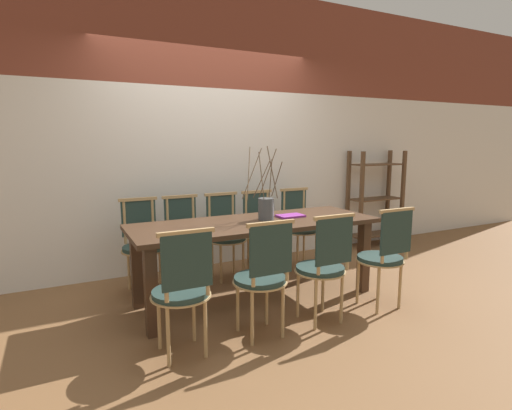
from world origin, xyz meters
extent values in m
plane|color=brown|center=(0.00, 0.00, 0.00)|extent=(16.00, 16.00, 0.00)
cube|color=silver|center=(0.00, 1.22, 1.03)|extent=(12.00, 0.06, 2.06)
cube|color=brown|center=(0.00, 1.22, 2.63)|extent=(12.00, 0.06, 1.14)
cube|color=#422B1C|center=(0.00, 0.00, 0.72)|extent=(2.27, 0.81, 0.04)
cube|color=#422B1C|center=(-1.03, -0.30, 0.35)|extent=(0.09, 0.09, 0.70)
cube|color=#422B1C|center=(1.03, -0.30, 0.35)|extent=(0.09, 0.09, 0.70)
cube|color=#422B1C|center=(-1.03, 0.30, 0.35)|extent=(0.09, 0.09, 0.70)
cube|color=#422B1C|center=(1.03, 0.30, 0.35)|extent=(0.09, 0.09, 0.70)
cylinder|color=#233833|center=(-0.90, -0.64, 0.44)|extent=(0.39, 0.39, 0.04)
cylinder|color=tan|center=(-0.90, -0.64, 0.42)|extent=(0.42, 0.42, 0.01)
cylinder|color=tan|center=(-1.03, -0.52, 0.21)|extent=(0.03, 0.03, 0.43)
cylinder|color=tan|center=(-0.77, -0.52, 0.21)|extent=(0.03, 0.03, 0.43)
cylinder|color=tan|center=(-1.03, -0.77, 0.21)|extent=(0.03, 0.03, 0.43)
cylinder|color=tan|center=(-0.77, -0.77, 0.21)|extent=(0.03, 0.03, 0.43)
cylinder|color=tan|center=(-1.04, -0.81, 0.69)|extent=(0.03, 0.03, 0.45)
cylinder|color=tan|center=(-0.76, -0.81, 0.69)|extent=(0.03, 0.03, 0.45)
cube|color=#233833|center=(-0.90, -0.82, 0.71)|extent=(0.33, 0.02, 0.36)
cube|color=tan|center=(-0.90, -0.81, 0.90)|extent=(0.37, 0.03, 0.03)
cylinder|color=#233833|center=(-0.29, -0.64, 0.44)|extent=(0.39, 0.39, 0.04)
cylinder|color=tan|center=(-0.29, -0.64, 0.42)|extent=(0.42, 0.42, 0.01)
cylinder|color=tan|center=(-0.42, -0.52, 0.21)|extent=(0.03, 0.03, 0.43)
cylinder|color=tan|center=(-0.16, -0.52, 0.21)|extent=(0.03, 0.03, 0.43)
cylinder|color=tan|center=(-0.42, -0.77, 0.21)|extent=(0.03, 0.03, 0.43)
cylinder|color=tan|center=(-0.16, -0.77, 0.21)|extent=(0.03, 0.03, 0.43)
cylinder|color=tan|center=(-0.43, -0.81, 0.69)|extent=(0.03, 0.03, 0.45)
cylinder|color=tan|center=(-0.15, -0.81, 0.69)|extent=(0.03, 0.03, 0.45)
cube|color=#233833|center=(-0.29, -0.82, 0.71)|extent=(0.33, 0.02, 0.36)
cube|color=tan|center=(-0.29, -0.81, 0.90)|extent=(0.37, 0.03, 0.03)
cylinder|color=#233833|center=(0.26, -0.64, 0.44)|extent=(0.39, 0.39, 0.04)
cylinder|color=tan|center=(0.26, -0.64, 0.42)|extent=(0.42, 0.42, 0.01)
cylinder|color=tan|center=(0.13, -0.52, 0.21)|extent=(0.03, 0.03, 0.43)
cylinder|color=tan|center=(0.39, -0.52, 0.21)|extent=(0.03, 0.03, 0.43)
cylinder|color=tan|center=(0.13, -0.77, 0.21)|extent=(0.03, 0.03, 0.43)
cylinder|color=tan|center=(0.39, -0.77, 0.21)|extent=(0.03, 0.03, 0.43)
cylinder|color=tan|center=(0.12, -0.81, 0.69)|extent=(0.03, 0.03, 0.45)
cylinder|color=tan|center=(0.40, -0.81, 0.69)|extent=(0.03, 0.03, 0.45)
cube|color=#233833|center=(0.26, -0.82, 0.71)|extent=(0.33, 0.02, 0.36)
cube|color=tan|center=(0.26, -0.81, 0.90)|extent=(0.37, 0.03, 0.03)
cylinder|color=#233833|center=(0.90, -0.64, 0.44)|extent=(0.39, 0.39, 0.04)
cylinder|color=tan|center=(0.90, -0.64, 0.42)|extent=(0.42, 0.42, 0.01)
cylinder|color=tan|center=(0.78, -0.52, 0.21)|extent=(0.03, 0.03, 0.43)
cylinder|color=tan|center=(1.03, -0.52, 0.21)|extent=(0.03, 0.03, 0.43)
cylinder|color=tan|center=(0.78, -0.77, 0.21)|extent=(0.03, 0.03, 0.43)
cylinder|color=tan|center=(1.03, -0.77, 0.21)|extent=(0.03, 0.03, 0.43)
cylinder|color=tan|center=(0.77, -0.81, 0.69)|extent=(0.03, 0.03, 0.45)
cylinder|color=tan|center=(1.04, -0.81, 0.69)|extent=(0.03, 0.03, 0.45)
cube|color=#233833|center=(0.90, -0.82, 0.71)|extent=(0.33, 0.02, 0.36)
cube|color=tan|center=(0.90, -0.81, 0.90)|extent=(0.37, 0.03, 0.03)
cylinder|color=#233833|center=(-0.90, 0.64, 0.44)|extent=(0.39, 0.39, 0.04)
cylinder|color=tan|center=(-0.90, 0.64, 0.42)|extent=(0.42, 0.42, 0.01)
cylinder|color=tan|center=(-0.77, 0.52, 0.21)|extent=(0.03, 0.03, 0.43)
cylinder|color=tan|center=(-1.03, 0.52, 0.21)|extent=(0.03, 0.03, 0.43)
cylinder|color=tan|center=(-0.77, 0.77, 0.21)|extent=(0.03, 0.03, 0.43)
cylinder|color=tan|center=(-1.03, 0.77, 0.21)|extent=(0.03, 0.03, 0.43)
cylinder|color=tan|center=(-0.76, 0.81, 0.69)|extent=(0.03, 0.03, 0.45)
cylinder|color=tan|center=(-1.04, 0.81, 0.69)|extent=(0.03, 0.03, 0.45)
cube|color=#233833|center=(-0.90, 0.82, 0.71)|extent=(0.33, 0.02, 0.36)
cube|color=tan|center=(-0.90, 0.81, 0.90)|extent=(0.37, 0.03, 0.03)
cylinder|color=#233833|center=(-0.48, 0.64, 0.44)|extent=(0.39, 0.39, 0.04)
cylinder|color=tan|center=(-0.48, 0.64, 0.42)|extent=(0.42, 0.42, 0.01)
cylinder|color=tan|center=(-0.35, 0.52, 0.21)|extent=(0.03, 0.03, 0.43)
cylinder|color=tan|center=(-0.60, 0.52, 0.21)|extent=(0.03, 0.03, 0.43)
cylinder|color=tan|center=(-0.35, 0.77, 0.21)|extent=(0.03, 0.03, 0.43)
cylinder|color=tan|center=(-0.60, 0.77, 0.21)|extent=(0.03, 0.03, 0.43)
cylinder|color=tan|center=(-0.34, 0.81, 0.69)|extent=(0.03, 0.03, 0.45)
cylinder|color=tan|center=(-0.61, 0.81, 0.69)|extent=(0.03, 0.03, 0.45)
cube|color=#233833|center=(-0.48, 0.82, 0.71)|extent=(0.33, 0.02, 0.36)
cube|color=tan|center=(-0.48, 0.81, 0.90)|extent=(0.37, 0.03, 0.03)
cylinder|color=#233833|center=(-0.02, 0.64, 0.44)|extent=(0.39, 0.39, 0.04)
cylinder|color=tan|center=(-0.02, 0.64, 0.42)|extent=(0.42, 0.42, 0.01)
cylinder|color=tan|center=(0.11, 0.52, 0.21)|extent=(0.03, 0.03, 0.43)
cylinder|color=tan|center=(-0.15, 0.52, 0.21)|extent=(0.03, 0.03, 0.43)
cylinder|color=tan|center=(0.11, 0.77, 0.21)|extent=(0.03, 0.03, 0.43)
cylinder|color=tan|center=(-0.15, 0.77, 0.21)|extent=(0.03, 0.03, 0.43)
cylinder|color=tan|center=(0.12, 0.81, 0.69)|extent=(0.03, 0.03, 0.45)
cylinder|color=tan|center=(-0.16, 0.81, 0.69)|extent=(0.03, 0.03, 0.45)
cube|color=#233833|center=(-0.02, 0.82, 0.71)|extent=(0.33, 0.02, 0.36)
cube|color=tan|center=(-0.02, 0.81, 0.90)|extent=(0.37, 0.03, 0.03)
cylinder|color=#233833|center=(0.42, 0.64, 0.44)|extent=(0.39, 0.39, 0.04)
cylinder|color=tan|center=(0.42, 0.64, 0.42)|extent=(0.42, 0.42, 0.01)
cylinder|color=tan|center=(0.54, 0.52, 0.21)|extent=(0.03, 0.03, 0.43)
cylinder|color=tan|center=(0.29, 0.52, 0.21)|extent=(0.03, 0.03, 0.43)
cylinder|color=tan|center=(0.54, 0.77, 0.21)|extent=(0.03, 0.03, 0.43)
cylinder|color=tan|center=(0.29, 0.77, 0.21)|extent=(0.03, 0.03, 0.43)
cylinder|color=tan|center=(0.55, 0.81, 0.69)|extent=(0.03, 0.03, 0.45)
cylinder|color=tan|center=(0.28, 0.81, 0.69)|extent=(0.03, 0.03, 0.45)
cube|color=#233833|center=(0.42, 0.82, 0.71)|extent=(0.33, 0.02, 0.36)
cube|color=tan|center=(0.42, 0.81, 0.90)|extent=(0.37, 0.03, 0.03)
cylinder|color=#233833|center=(0.91, 0.64, 0.44)|extent=(0.39, 0.39, 0.04)
cylinder|color=tan|center=(0.91, 0.64, 0.42)|extent=(0.42, 0.42, 0.01)
cylinder|color=tan|center=(1.04, 0.52, 0.21)|extent=(0.03, 0.03, 0.43)
cylinder|color=tan|center=(0.79, 0.52, 0.21)|extent=(0.03, 0.03, 0.43)
cylinder|color=tan|center=(1.04, 0.77, 0.21)|extent=(0.03, 0.03, 0.43)
cylinder|color=tan|center=(0.79, 0.77, 0.21)|extent=(0.03, 0.03, 0.43)
cylinder|color=tan|center=(1.05, 0.81, 0.69)|extent=(0.03, 0.03, 0.45)
cylinder|color=tan|center=(0.78, 0.81, 0.69)|extent=(0.03, 0.03, 0.45)
cube|color=#233833|center=(0.91, 0.82, 0.71)|extent=(0.33, 0.02, 0.36)
cube|color=tan|center=(0.91, 0.81, 0.90)|extent=(0.37, 0.03, 0.03)
cylinder|color=#4C5156|center=(0.11, 0.02, 0.84)|extent=(0.15, 0.15, 0.20)
cylinder|color=brown|center=(0.11, 0.11, 1.11)|extent=(0.18, 0.01, 0.34)
cylinder|color=brown|center=(-0.02, 0.10, 1.18)|extent=(0.17, 0.29, 0.47)
cylinder|color=brown|center=(0.16, 0.08, 1.17)|extent=(0.14, 0.11, 0.46)
cylinder|color=brown|center=(0.06, 0.02, 1.16)|extent=(0.01, 0.11, 0.43)
cylinder|color=brown|center=(0.15, 0.01, 1.13)|extent=(0.03, 0.09, 0.36)
cylinder|color=brown|center=(0.22, 0.01, 1.11)|extent=(0.02, 0.22, 0.34)
cylinder|color=brown|center=(0.14, -0.05, 1.18)|extent=(0.15, 0.06, 0.48)
cylinder|color=brown|center=(0.04, 0.16, 1.17)|extent=(0.28, 0.16, 0.46)
cube|color=#842D8C|center=(0.39, 0.04, 0.75)|extent=(0.26, 0.18, 0.02)
cube|color=#513823|center=(1.99, 0.85, 0.67)|extent=(0.04, 0.04, 1.33)
cube|color=#513823|center=(2.74, 0.85, 0.67)|extent=(0.04, 0.04, 1.33)
cube|color=#513823|center=(1.99, 1.13, 0.67)|extent=(0.04, 0.04, 1.33)
cube|color=#513823|center=(2.74, 1.13, 0.67)|extent=(0.04, 0.04, 1.33)
cube|color=#513823|center=(2.37, 0.99, 0.16)|extent=(0.75, 0.27, 0.02)
cube|color=#513823|center=(2.37, 0.99, 0.67)|extent=(0.75, 0.27, 0.02)
cube|color=#513823|center=(2.37, 0.99, 1.15)|extent=(0.75, 0.27, 0.02)
camera|label=1|loc=(-1.60, -3.20, 1.47)|focal=28.00mm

